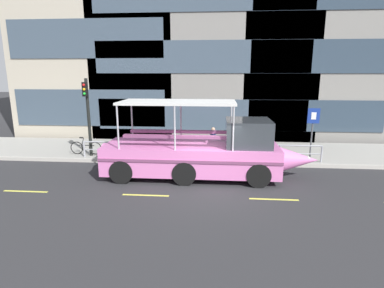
% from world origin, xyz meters
% --- Properties ---
extents(ground_plane, '(120.00, 120.00, 0.00)m').
position_xyz_m(ground_plane, '(0.00, 0.00, 0.00)').
color(ground_plane, '#2B2B2D').
extents(sidewalk, '(32.00, 4.80, 0.18)m').
position_xyz_m(sidewalk, '(0.00, 5.60, 0.09)').
color(sidewalk, '#99968E').
rests_on(sidewalk, ground_plane).
extents(curb_edge, '(32.00, 0.18, 0.18)m').
position_xyz_m(curb_edge, '(0.00, 3.11, 0.09)').
color(curb_edge, '#B2ADA3').
rests_on(curb_edge, ground_plane).
extents(lane_centreline, '(25.80, 0.12, 0.01)m').
position_xyz_m(lane_centreline, '(-0.00, -1.10, 0.00)').
color(lane_centreline, '#DBD64C').
rests_on(lane_centreline, ground_plane).
extents(curb_guardrail, '(12.32, 0.09, 0.86)m').
position_xyz_m(curb_guardrail, '(-0.63, 3.45, 0.76)').
color(curb_guardrail, '#9EA0A8').
rests_on(curb_guardrail, sidewalk).
extents(traffic_light_pole, '(0.24, 0.46, 4.10)m').
position_xyz_m(traffic_light_pole, '(-6.50, 3.68, 2.66)').
color(traffic_light_pole, black).
rests_on(traffic_light_pole, sidewalk).
extents(parking_sign, '(0.60, 0.12, 2.64)m').
position_xyz_m(parking_sign, '(5.09, 3.98, 1.97)').
color(parking_sign, '#4C4F54').
rests_on(parking_sign, sidewalk).
extents(leaned_bicycle, '(1.74, 0.46, 0.96)m').
position_xyz_m(leaned_bicycle, '(-6.87, 3.96, 0.56)').
color(leaned_bicycle, black).
rests_on(leaned_bicycle, sidewalk).
extents(duck_tour_boat, '(9.47, 2.51, 3.37)m').
position_xyz_m(duck_tour_boat, '(-0.30, 1.25, 1.11)').
color(duck_tour_boat, pink).
rests_on(duck_tour_boat, ground_plane).
extents(pedestrian_near_bow, '(0.44, 0.30, 1.67)m').
position_xyz_m(pedestrian_near_bow, '(2.62, 4.50, 1.19)').
color(pedestrian_near_bow, '#1E2338').
rests_on(pedestrian_near_bow, sidewalk).
extents(pedestrian_mid_left, '(0.31, 0.35, 1.50)m').
position_xyz_m(pedestrian_mid_left, '(0.05, 4.53, 1.09)').
color(pedestrian_mid_left, black).
rests_on(pedestrian_mid_left, sidewalk).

